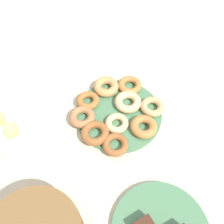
{
  "coord_description": "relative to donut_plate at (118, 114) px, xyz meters",
  "views": [
    {
      "loc": [
        -0.35,
        0.32,
        0.68
      ],
      "look_at": [
        0.0,
        0.03,
        0.04
      ],
      "focal_mm": 37.39,
      "sensor_mm": 36.0,
      "label": 1
    }
  ],
  "objects": [
    {
      "name": "ground_plane",
      "position": [
        0.0,
        0.0,
        -0.01
      ],
      "size": [
        2.4,
        2.4,
        0.0
      ],
      "primitive_type": "plane",
      "color": "beige"
    },
    {
      "name": "donut_plate",
      "position": [
        0.0,
        0.0,
        0.0
      ],
      "size": [
        0.3,
        0.3,
        0.01
      ],
      "primitive_type": "cylinder",
      "color": "#4C7F56",
      "rests_on": "ground_plane"
    },
    {
      "name": "donut_0",
      "position": [
        0.01,
        -0.05,
        0.02
      ],
      "size": [
        0.13,
        0.13,
        0.03
      ],
      "primitive_type": "torus",
      "rotation": [
        0.0,
        0.0,
        1.1
      ],
      "color": "#EABC84",
      "rests_on": "donut_plate"
    },
    {
      "name": "donut_1",
      "position": [
        -0.1,
        -0.02,
        0.02
      ],
      "size": [
        0.12,
        0.12,
        0.03
      ],
      "primitive_type": "torus",
      "rotation": [
        0.0,
        0.0,
        2.56
      ],
      "color": "#BC7A3D",
      "rests_on": "donut_plate"
    },
    {
      "name": "donut_2",
      "position": [
        0.11,
        -0.04,
        0.02
      ],
      "size": [
        0.13,
        0.13,
        0.03
      ],
      "primitive_type": "torus",
      "rotation": [
        0.0,
        0.0,
        0.55
      ],
      "color": "tan",
      "rests_on": "donut_plate"
    },
    {
      "name": "donut_3",
      "position": [
        -0.02,
        0.12,
        0.02
      ],
      "size": [
        0.13,
        0.13,
        0.03
      ],
      "primitive_type": "torus",
      "rotation": [
        0.0,
        0.0,
        2.11
      ],
      "color": "#995B2D",
      "rests_on": "donut_plate"
    },
    {
      "name": "donut_4",
      "position": [
        -0.06,
        -0.1,
        0.02
      ],
      "size": [
        0.1,
        0.1,
        0.02
      ],
      "primitive_type": "torus",
      "rotation": [
        0.0,
        0.0,
        6.0
      ],
      "color": "tan",
      "rests_on": "donut_plate"
    },
    {
      "name": "donut_5",
      "position": [
        0.06,
        -0.11,
        0.02
      ],
      "size": [
        0.12,
        0.12,
        0.02
      ],
      "primitive_type": "torus",
      "rotation": [
        0.0,
        0.0,
        5.33
      ],
      "color": "#BC7A3D",
      "rests_on": "donut_plate"
    },
    {
      "name": "donut_6",
      "position": [
        -0.03,
        0.04,
        0.02
      ],
      "size": [
        0.11,
        0.11,
        0.02
      ],
      "primitive_type": "torus",
      "rotation": [
        0.0,
        0.0,
        5.45
      ],
      "color": "#EABC84",
      "rests_on": "donut_plate"
    },
    {
      "name": "donut_7",
      "position": [
        0.1,
        0.05,
        0.02
      ],
      "size": [
        0.11,
        0.11,
        0.02
      ],
      "primitive_type": "torus",
      "rotation": [
        0.0,
        0.0,
        4.13
      ],
      "color": "#AD6B33",
      "rests_on": "donut_plate"
    },
    {
      "name": "donut_8",
      "position": [
        0.06,
        0.11,
        0.02
      ],
      "size": [
        0.09,
        0.09,
        0.03
      ],
      "primitive_type": "torus",
      "rotation": [
        0.0,
        0.0,
        1.58
      ],
      "color": "#B27547",
      "rests_on": "donut_plate"
    },
    {
      "name": "donut_9",
      "position": [
        -0.09,
        0.09,
        0.02
      ],
      "size": [
        0.09,
        0.09,
        0.02
      ],
      "primitive_type": "torus",
      "rotation": [
        0.0,
        0.0,
        4.76
      ],
      "color": "#995B2D",
      "rests_on": "donut_plate"
    },
    {
      "name": "fruit_bowl",
      "position": [
        0.17,
        0.32,
        0.01
      ],
      "size": [
        0.19,
        0.19,
        0.04
      ],
      "primitive_type": "cylinder",
      "color": "silver",
      "rests_on": "ground_plane"
    },
    {
      "name": "melon_chunk_left",
      "position": [
        0.14,
        0.32,
        0.05
      ],
      "size": [
        0.04,
        0.04,
        0.04
      ],
      "primitive_type": "cube",
      "rotation": [
        0.0,
        0.0,
        -0.23
      ],
      "color": "#DBD67A",
      "rests_on": "fruit_bowl"
    }
  ]
}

